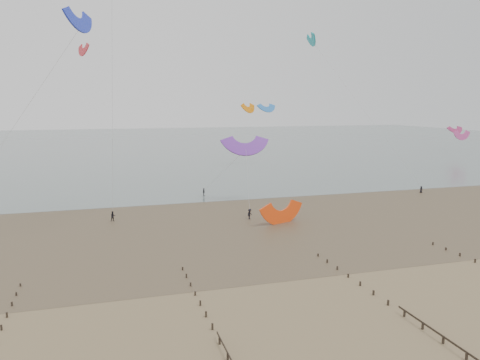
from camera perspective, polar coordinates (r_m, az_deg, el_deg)
name	(u,v)px	position (r m, az deg, el deg)	size (l,w,h in m)	color
ground	(334,295)	(51.55, 11.38, -13.60)	(500.00, 500.00, 0.00)	brown
sea_and_shore	(218,221)	(80.91, -2.72, -4.96)	(500.00, 665.00, 0.03)	#475654
kitesurfers	(302,196)	(98.23, 7.53, -1.97)	(148.75, 24.09, 1.86)	black
grounded_kite	(282,223)	(79.45, 5.13, -5.26)	(7.58, 3.97, 5.78)	#FF4610
kites_airborne	(147,101)	(129.69, -11.32, 9.48)	(240.41, 107.56, 38.02)	#6622A0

